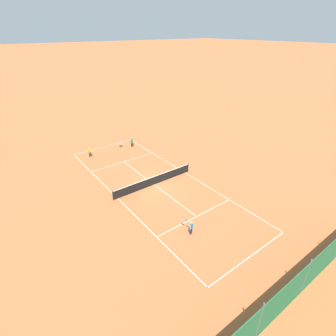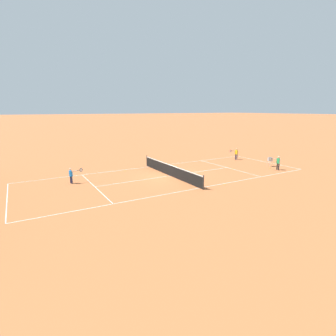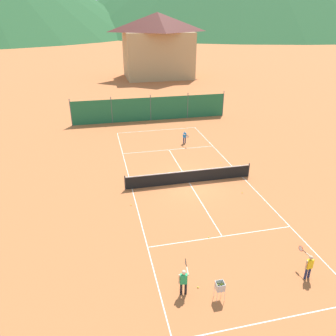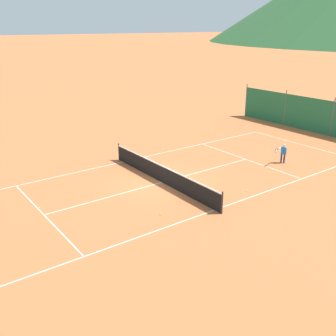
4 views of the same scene
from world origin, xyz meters
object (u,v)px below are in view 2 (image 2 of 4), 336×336
object	(u,v)px
tennis_ball_near_corner	(60,178)
tennis_net	(170,170)
player_far_service	(278,162)
tennis_ball_mid_court	(125,171)
ball_hopper	(270,160)
tennis_ball_service_box	(174,166)
tennis_ball_alley_right	(270,168)
player_near_service	(236,153)
tennis_ball_by_net_right	(232,169)
tennis_ball_far_corner	(225,185)
player_far_baseline	(72,174)

from	to	relation	value
tennis_ball_near_corner	tennis_net	bearing A→B (deg)	-114.71
player_far_service	tennis_ball_mid_court	distance (m)	14.14
ball_hopper	tennis_net	bearing A→B (deg)	80.59
tennis_net	tennis_ball_near_corner	xyz separation A→B (m)	(3.80, 8.25, -0.47)
tennis_ball_service_box	tennis_ball_alley_right	world-z (taller)	same
player_near_service	tennis_ball_by_net_right	distance (m)	5.10
tennis_ball_near_corner	tennis_ball_by_net_right	world-z (taller)	same
tennis_ball_service_box	ball_hopper	world-z (taller)	ball_hopper
tennis_ball_near_corner	tennis_ball_alley_right	world-z (taller)	same
tennis_ball_alley_right	player_near_service	bearing A→B (deg)	-5.63
player_near_service	tennis_ball_far_corner	world-z (taller)	player_near_service
player_near_service	tennis_ball_by_net_right	xyz separation A→B (m)	(-3.37, 3.76, -0.71)
player_near_service	player_far_service	size ratio (longest dim) A/B	0.98
player_far_service	player_far_baseline	distance (m)	18.08
ball_hopper	player_near_service	bearing A→B (deg)	3.82
player_far_baseline	tennis_ball_service_box	bearing A→B (deg)	-82.68
tennis_net	tennis_ball_service_box	xyz separation A→B (m)	(3.06, -2.25, -0.47)
tennis_ball_mid_court	ball_hopper	bearing A→B (deg)	-111.59
tennis_ball_near_corner	player_near_service	bearing A→B (deg)	-93.66
tennis_ball_far_corner	tennis_ball_service_box	world-z (taller)	same
player_far_service	tennis_ball_far_corner	bearing A→B (deg)	99.85
tennis_ball_service_box	tennis_ball_mid_court	bearing A→B (deg)	85.18
player_near_service	tennis_ball_far_corner	bearing A→B (deg)	131.42
player_far_baseline	tennis_ball_by_net_right	xyz separation A→B (m)	(-2.53, -14.01, -0.67)
player_far_service	tennis_ball_near_corner	world-z (taller)	player_far_service
player_near_service	tennis_ball_by_net_right	world-z (taller)	player_near_service
player_far_service	player_far_baseline	world-z (taller)	player_far_service
tennis_ball_near_corner	tennis_ball_alley_right	bearing A→B (deg)	-109.11
tennis_ball_near_corner	tennis_ball_far_corner	bearing A→B (deg)	-128.40
player_far_baseline	tennis_ball_alley_right	world-z (taller)	player_far_baseline
tennis_net	player_far_service	world-z (taller)	player_far_service
tennis_ball_near_corner	ball_hopper	size ratio (longest dim) A/B	0.07
tennis_net	tennis_ball_near_corner	bearing A→B (deg)	65.29
player_near_service	ball_hopper	size ratio (longest dim) A/B	1.44
player_far_service	tennis_ball_near_corner	xyz separation A→B (m)	(6.90, 18.01, -0.72)
tennis_ball_mid_court	tennis_ball_near_corner	bearing A→B (deg)	86.68
tennis_ball_near_corner	tennis_ball_mid_court	bearing A→B (deg)	-93.32
player_far_baseline	ball_hopper	distance (m)	18.39
player_near_service	player_far_service	distance (m)	5.74
tennis_ball_by_net_right	tennis_ball_mid_court	distance (m)	10.02
tennis_net	player_near_service	size ratio (longest dim) A/B	7.17
player_far_baseline	tennis_ball_far_corner	distance (m)	11.60
player_near_service	player_far_service	bearing A→B (deg)	176.43
tennis_ball_by_net_right	tennis_ball_far_corner	bearing A→B (deg)	131.01
tennis_ball_mid_court	tennis_ball_service_box	bearing A→B (deg)	-94.82
player_far_baseline	tennis_ball_alley_right	distance (m)	17.78
player_far_service	tennis_ball_service_box	xyz separation A→B (m)	(6.16, 7.51, -0.72)
tennis_ball_alley_right	tennis_ball_near_corner	bearing A→B (deg)	70.89
tennis_ball_far_corner	tennis_ball_alley_right	world-z (taller)	same
tennis_ball_service_box	tennis_ball_far_corner	bearing A→B (deg)	179.04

